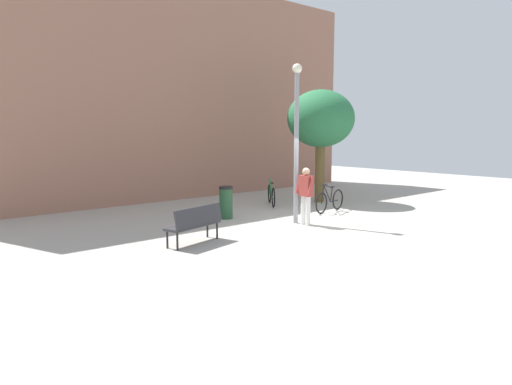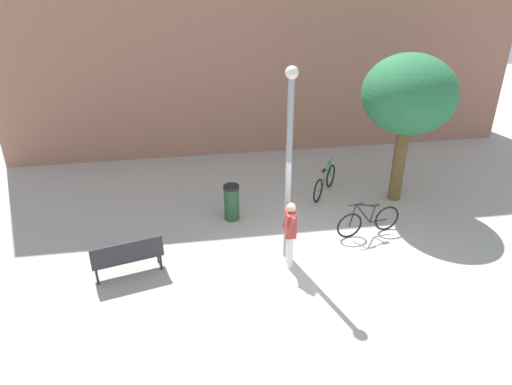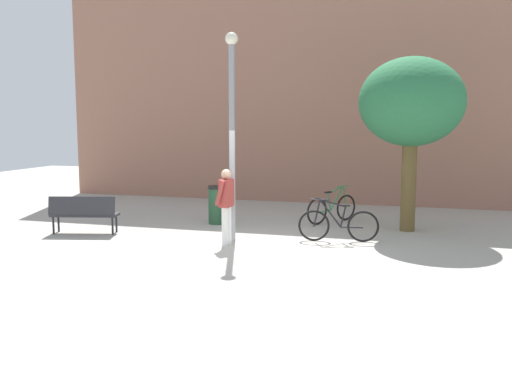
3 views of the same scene
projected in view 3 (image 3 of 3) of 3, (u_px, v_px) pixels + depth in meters
name	position (u px, v px, depth m)	size (l,w,h in m)	color
ground_plane	(249.00, 249.00, 11.94)	(36.00, 36.00, 0.00)	#A8A399
building_facade	(318.00, 74.00, 19.11)	(17.65, 2.00, 8.58)	#9E6B56
lamppost	(232.00, 122.00, 12.40)	(0.28, 0.28, 4.62)	gray
person_by_lamppost	(226.00, 201.00, 12.24)	(0.30, 0.60, 1.67)	white
park_bench	(84.00, 211.00, 13.49)	(1.67, 0.84, 0.92)	#2D2D33
plaza_tree	(411.00, 104.00, 13.54)	(2.53, 2.53, 4.24)	brown
bicycle_green	(332.00, 208.00, 15.02)	(1.10, 1.49, 0.97)	black
bicycle_black	(338.00, 225.00, 12.65)	(1.79, 0.37, 0.97)	black
trash_bin	(216.00, 205.00, 14.82)	(0.43, 0.43, 1.01)	#234C2D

